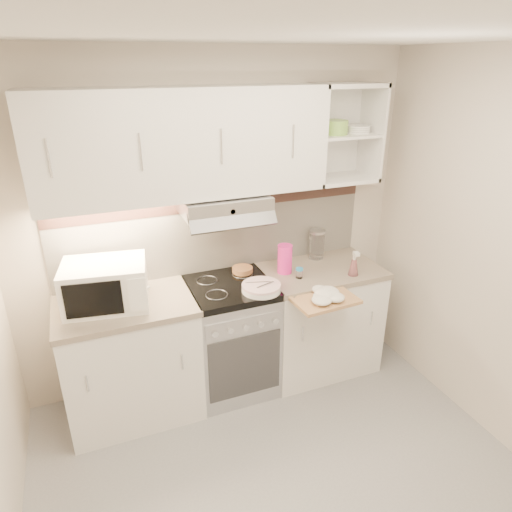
{
  "coord_description": "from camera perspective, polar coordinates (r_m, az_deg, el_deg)",
  "views": [
    {
      "loc": [
        -0.92,
        -1.72,
        2.4
      ],
      "look_at": [
        0.14,
        0.95,
        1.16
      ],
      "focal_mm": 32.0,
      "sensor_mm": 36.0,
      "label": 1
    }
  ],
  "objects": [
    {
      "name": "ground",
      "position": [
        3.09,
        4.62,
        -27.67
      ],
      "size": [
        3.0,
        3.0,
        0.0
      ],
      "primitive_type": "plane",
      "color": "gray",
      "rests_on": "ground"
    },
    {
      "name": "cutting_board",
      "position": [
        3.24,
        8.06,
        -5.03
      ],
      "size": [
        0.46,
        0.42,
        0.02
      ],
      "primitive_type": "cube",
      "rotation": [
        0.0,
        0.0,
        0.06
      ],
      "color": "#A48551",
      "rests_on": "base_cabinet_right"
    },
    {
      "name": "electric_range",
      "position": [
        3.55,
        -3.08,
        -10.03
      ],
      "size": [
        0.6,
        0.6,
        0.9
      ],
      "color": "#B7B7BC",
      "rests_on": "ground"
    },
    {
      "name": "base_cabinet_right",
      "position": [
        3.82,
        7.72,
        -7.91
      ],
      "size": [
        0.9,
        0.6,
        0.86
      ],
      "primitive_type": "cube",
      "color": "white",
      "rests_on": "ground"
    },
    {
      "name": "dish_towel",
      "position": [
        3.2,
        8.76,
        -4.5
      ],
      "size": [
        0.29,
        0.25,
        0.08
      ],
      "primitive_type": null,
      "rotation": [
        0.0,
        0.0,
        0.04
      ],
      "color": "beige",
      "rests_on": "cutting_board"
    },
    {
      "name": "pink_pitcher",
      "position": [
        3.46,
        3.63,
        -0.36
      ],
      "size": [
        0.12,
        0.11,
        0.22
      ],
      "rotation": [
        0.0,
        0.0,
        0.35
      ],
      "color": "#FA259C",
      "rests_on": "worktop_right"
    },
    {
      "name": "base_cabinet_left",
      "position": [
        3.44,
        -15.26,
        -12.54
      ],
      "size": [
        0.9,
        0.6,
        0.86
      ],
      "primitive_type": "cube",
      "color": "white",
      "rests_on": "ground"
    },
    {
      "name": "watering_can",
      "position": [
        3.05,
        -16.09,
        -5.4
      ],
      "size": [
        0.26,
        0.13,
        0.22
      ],
      "rotation": [
        0.0,
        0.0,
        0.23
      ],
      "color": "white",
      "rests_on": "worktop_left"
    },
    {
      "name": "room_shell",
      "position": [
        2.41,
        2.07,
        4.59
      ],
      "size": [
        3.04,
        2.84,
        2.52
      ],
      "color": "beige",
      "rests_on": "ground"
    },
    {
      "name": "plate_stack",
      "position": [
        3.21,
        0.66,
        -3.97
      ],
      "size": [
        0.28,
        0.28,
        0.06
      ],
      "rotation": [
        0.0,
        0.0,
        -0.11
      ],
      "color": "white",
      "rests_on": "electric_range"
    },
    {
      "name": "worktop_left",
      "position": [
        3.21,
        -16.1,
        -5.98
      ],
      "size": [
        0.92,
        0.62,
        0.04
      ],
      "primitive_type": "cube",
      "color": "gray",
      "rests_on": "base_cabinet_left"
    },
    {
      "name": "microwave",
      "position": [
        3.14,
        -18.29,
        -3.43
      ],
      "size": [
        0.58,
        0.47,
        0.3
      ],
      "rotation": [
        0.0,
        0.0,
        -0.15
      ],
      "color": "white",
      "rests_on": "worktop_left"
    },
    {
      "name": "spray_bottle",
      "position": [
        3.5,
        12.13,
        -1.14
      ],
      "size": [
        0.08,
        0.08,
        0.2
      ],
      "rotation": [
        0.0,
        0.0,
        -0.19
      ],
      "color": "#D8808B",
      "rests_on": "worktop_right"
    },
    {
      "name": "worktop_right",
      "position": [
        3.61,
        8.1,
        -1.8
      ],
      "size": [
        0.92,
        0.62,
        0.04
      ],
      "primitive_type": "cube",
      "color": "gray",
      "rests_on": "base_cabinet_right"
    },
    {
      "name": "spice_jar",
      "position": [
        3.41,
        5.43,
        -2.12
      ],
      "size": [
        0.05,
        0.05,
        0.08
      ],
      "rotation": [
        0.0,
        0.0,
        0.31
      ],
      "color": "silver",
      "rests_on": "worktop_right"
    },
    {
      "name": "bread_loaf",
      "position": [
        3.5,
        -1.71,
        -1.73
      ],
      "size": [
        0.16,
        0.16,
        0.04
      ],
      "primitive_type": "cylinder",
      "color": "#B4714E",
      "rests_on": "electric_range"
    },
    {
      "name": "glass_jar",
      "position": [
        3.74,
        7.6,
        1.49
      ],
      "size": [
        0.13,
        0.13,
        0.24
      ],
      "rotation": [
        0.0,
        0.0,
        -0.19
      ],
      "color": "silver",
      "rests_on": "worktop_right"
    }
  ]
}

